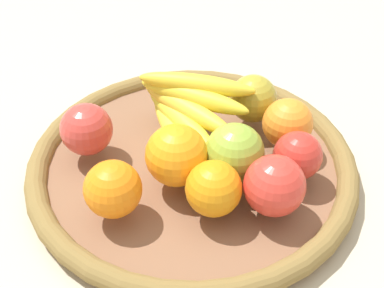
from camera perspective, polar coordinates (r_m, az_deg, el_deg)
ground_plane at (r=0.76m, az=0.00°, el=-3.25°), size 2.40×2.40×0.00m
basket at (r=0.75m, az=0.00°, el=-2.29°), size 0.46×0.46×0.04m
apple_2 at (r=0.68m, az=4.58°, el=-0.91°), size 0.11×0.11×0.08m
orange_2 at (r=0.68m, az=-1.67°, el=-1.21°), size 0.09×0.09×0.08m
banana_bunch at (r=0.75m, az=-0.61°, el=3.88°), size 0.17×0.16×0.08m
orange_1 at (r=0.75m, az=10.19°, el=2.18°), size 0.10×0.10×0.07m
orange_0 at (r=0.65m, az=-8.70°, el=-4.62°), size 0.09×0.09×0.07m
apple_1 at (r=0.65m, az=8.82°, el=-4.42°), size 0.09×0.09×0.08m
orange_3 at (r=0.64m, az=2.33°, el=-4.79°), size 0.08×0.08×0.07m
apple_3 at (r=0.74m, az=-11.24°, el=1.55°), size 0.09×0.09×0.07m
apple_4 at (r=0.79m, az=6.54°, el=4.86°), size 0.10×0.10×0.07m
apple_0 at (r=0.70m, az=11.25°, el=-1.22°), size 0.08×0.08×0.06m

